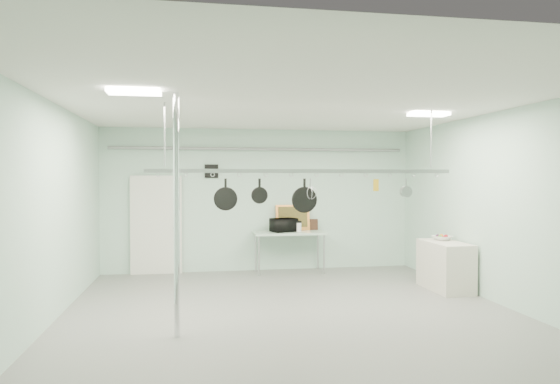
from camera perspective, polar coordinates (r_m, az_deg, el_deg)
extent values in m
plane|color=gray|center=(7.66, 1.72, -14.24)|extent=(8.00, 8.00, 0.00)
cube|color=silver|center=(7.46, 1.74, 10.07)|extent=(7.00, 8.00, 0.02)
cube|color=#AFD2C1|center=(11.33, -2.26, -0.91)|extent=(7.00, 0.02, 3.20)
cube|color=#AFD2C1|center=(8.78, 24.69, -1.76)|extent=(0.02, 8.00, 3.20)
cube|color=silver|center=(11.25, -13.95, -3.78)|extent=(1.10, 0.10, 2.20)
cube|color=black|center=(11.21, -7.84, 2.37)|extent=(0.30, 0.04, 0.30)
cylinder|color=gray|center=(11.25, -2.21, 4.93)|extent=(6.60, 0.07, 0.07)
cylinder|color=silver|center=(6.65, -11.73, -2.66)|extent=(0.08, 0.08, 3.20)
cube|color=silver|center=(11.09, 1.09, -4.69)|extent=(1.60, 0.70, 0.05)
cylinder|color=#B7B7BC|center=(10.76, -2.43, -7.30)|extent=(0.04, 0.04, 0.86)
cylinder|color=#B7B7BC|center=(11.31, -2.79, -6.87)|extent=(0.04, 0.04, 0.86)
cylinder|color=#B7B7BC|center=(11.04, 5.07, -7.09)|extent=(0.04, 0.04, 0.86)
cylinder|color=#B7B7BC|center=(11.57, 4.36, -6.68)|extent=(0.04, 0.04, 0.86)
cube|color=beige|center=(9.92, 18.36, -8.02)|extent=(0.60, 1.20, 0.90)
cube|color=#B7B7BC|center=(7.71, 2.75, 2.40)|extent=(4.80, 0.06, 0.06)
cylinder|color=#B7B7BC|center=(7.57, -13.06, 6.17)|extent=(0.02, 0.02, 0.94)
cylinder|color=#B7B7BC|center=(8.44, 16.89, 5.66)|extent=(0.02, 0.02, 0.94)
cube|color=white|center=(6.56, -16.32, 10.92)|extent=(0.65, 0.30, 0.05)
cube|color=white|center=(8.80, 16.62, 8.50)|extent=(0.65, 0.30, 0.05)
imported|color=black|center=(11.07, 0.43, -3.80)|extent=(0.63, 0.53, 0.30)
cylinder|color=silver|center=(11.09, 2.12, -4.04)|extent=(0.16, 0.16, 0.20)
cube|color=orange|center=(11.38, 1.46, -2.94)|extent=(0.78, 0.13, 0.58)
cube|color=#361E13|center=(11.48, 3.60, -3.73)|extent=(0.31, 0.11, 0.25)
imported|color=silver|center=(10.10, 18.03, -5.02)|extent=(0.45, 0.45, 0.09)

